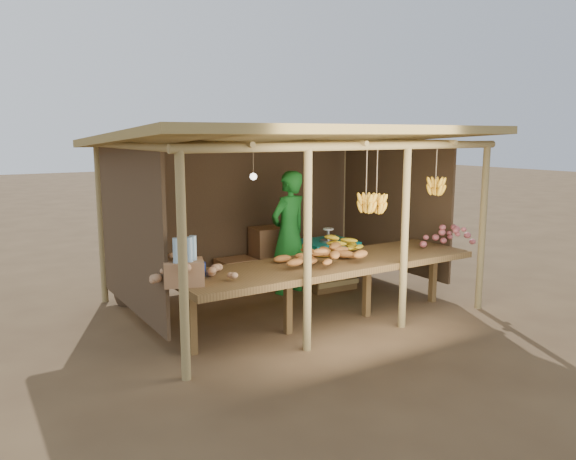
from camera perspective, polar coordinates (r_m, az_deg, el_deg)
ground at (r=7.82m, az=0.00°, el=-7.60°), size 60.00×60.00×0.00m
stall_structure at (r=7.56m, az=0.13°, el=6.63°), size 4.70×3.50×2.43m
counter at (r=6.87m, az=4.23°, el=-3.70°), size 3.90×1.05×0.80m
potato_heap at (r=5.95m, az=-9.90°, el=-3.53°), size 0.91×0.56×0.36m
sweet_potato_heap at (r=6.69m, az=3.41°, el=-1.93°), size 1.20×0.93×0.36m
onion_heap at (r=7.94m, az=16.29°, el=-0.46°), size 0.91×0.59×0.36m
banana_pile at (r=7.28m, az=5.14°, el=-1.03°), size 0.69×0.42×0.35m
tomato_basin at (r=6.22m, az=-10.19°, el=-3.84°), size 0.40×0.40×0.21m
bottle_box at (r=5.86m, az=-10.56°, el=-3.63°), size 0.48×0.43×0.51m
vendor at (r=8.20m, az=0.09°, el=-0.28°), size 0.75×0.59×1.81m
tarp_crate at (r=8.60m, az=3.95°, el=-3.32°), size 0.82×0.71×0.95m
carton_stack at (r=8.77m, az=-3.00°, el=-3.11°), size 1.14×0.44×0.87m
burlap_sacks at (r=8.14m, az=-14.79°, el=-5.60°), size 0.73×0.38×0.52m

